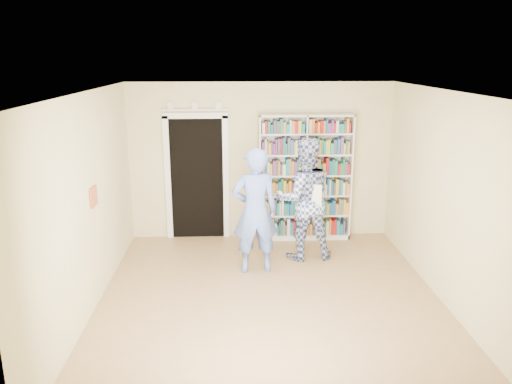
# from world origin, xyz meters

# --- Properties ---
(floor) EXTENTS (5.00, 5.00, 0.00)m
(floor) POSITION_xyz_m (0.00, 0.00, 0.00)
(floor) COLOR #99714A
(floor) RESTS_ON ground
(ceiling) EXTENTS (5.00, 5.00, 0.00)m
(ceiling) POSITION_xyz_m (0.00, 0.00, 2.70)
(ceiling) COLOR white
(ceiling) RESTS_ON wall_back
(wall_back) EXTENTS (4.50, 0.00, 4.50)m
(wall_back) POSITION_xyz_m (0.00, 2.50, 1.35)
(wall_back) COLOR beige
(wall_back) RESTS_ON floor
(wall_left) EXTENTS (0.00, 5.00, 5.00)m
(wall_left) POSITION_xyz_m (-2.25, 0.00, 1.35)
(wall_left) COLOR beige
(wall_left) RESTS_ON floor
(wall_right) EXTENTS (0.00, 5.00, 5.00)m
(wall_right) POSITION_xyz_m (2.25, 0.00, 1.35)
(wall_right) COLOR beige
(wall_right) RESTS_ON floor
(bookshelf) EXTENTS (1.58, 0.30, 2.17)m
(bookshelf) POSITION_xyz_m (0.76, 2.34, 1.10)
(bookshelf) COLOR white
(bookshelf) RESTS_ON floor
(doorway) EXTENTS (1.10, 0.08, 2.43)m
(doorway) POSITION_xyz_m (-1.10, 2.48, 1.18)
(doorway) COLOR black
(doorway) RESTS_ON floor
(wall_art) EXTENTS (0.03, 0.25, 0.25)m
(wall_art) POSITION_xyz_m (-2.23, 0.20, 1.40)
(wall_art) COLOR brown
(wall_art) RESTS_ON wall_left
(man_blue) EXTENTS (0.74, 0.54, 1.87)m
(man_blue) POSITION_xyz_m (-0.16, 0.98, 0.94)
(man_blue) COLOR #5F7DD3
(man_blue) RESTS_ON floor
(man_plaid) EXTENTS (1.00, 0.81, 1.93)m
(man_plaid) POSITION_xyz_m (0.62, 1.47, 0.96)
(man_plaid) COLOR navy
(man_plaid) RESTS_ON floor
(paper_sheet) EXTENTS (0.23, 0.06, 0.33)m
(paper_sheet) POSITION_xyz_m (0.73, 1.20, 1.10)
(paper_sheet) COLOR white
(paper_sheet) RESTS_ON man_plaid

